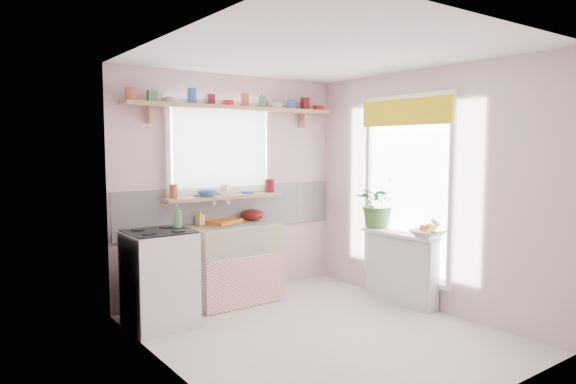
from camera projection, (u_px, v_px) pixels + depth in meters
room at (317, 176)px, 5.63m from camera, size 3.20×3.20×3.20m
sink_unit at (234, 263)px, 5.58m from camera, size 0.95×0.65×1.11m
cooker at (159, 278)px, 4.82m from camera, size 0.58×0.58×0.93m
radiator_ledge at (401, 267)px, 5.56m from camera, size 0.22×0.95×0.78m
windowsill at (225, 197)px, 5.67m from camera, size 1.40×0.22×0.04m
pine_shelf at (236, 108)px, 5.66m from camera, size 2.52×0.24×0.04m
shelf_crockery at (233, 101)px, 5.63m from camera, size 2.47×0.11×0.12m
sill_crockery at (225, 190)px, 5.66m from camera, size 1.35×0.11×0.12m
dish_tray at (223, 221)px, 5.70m from camera, size 0.48×0.42×0.04m
colander at (253, 215)px, 5.93m from camera, size 0.35×0.35×0.12m
jade_plant at (377, 203)px, 5.84m from camera, size 0.64×0.61×0.57m
fruit_bowl at (428, 234)px, 5.18m from camera, size 0.35×0.35×0.08m
herb_pot at (434, 228)px, 5.21m from camera, size 0.11×0.08×0.20m
soap_bottle_sink at (200, 218)px, 5.53m from camera, size 0.10×0.10×0.17m
sill_cup at (222, 191)px, 5.71m from camera, size 0.15×0.15×0.09m
sill_bowl at (207, 194)px, 5.47m from camera, size 0.21×0.21×0.07m
shelf_vase at (262, 101)px, 5.92m from camera, size 0.16×0.16×0.16m
cooker_bottle at (177, 216)px, 4.95m from camera, size 0.11×0.11×0.22m
fruit at (428, 228)px, 5.18m from camera, size 0.20×0.14×0.10m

